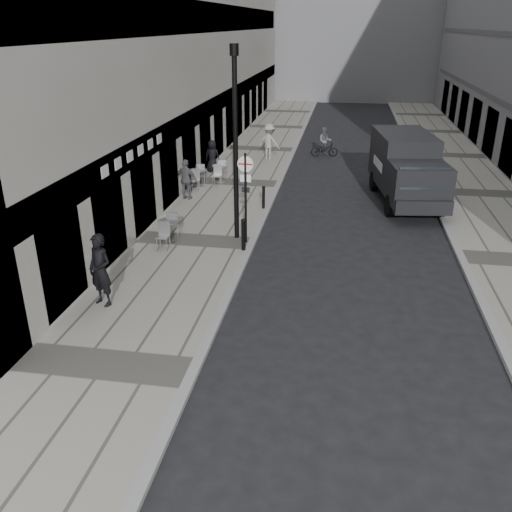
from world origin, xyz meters
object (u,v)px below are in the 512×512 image
(cyclist, at_px, (325,145))
(sign_post, at_px, (246,186))
(lamppost, at_px, (235,136))
(panel_van, at_px, (406,165))
(walking_man, at_px, (100,270))

(cyclist, bearing_deg, sign_post, -108.21)
(lamppost, xyz_separation_m, panel_van, (6.24, 5.70, -2.12))
(panel_van, bearing_deg, cyclist, 107.47)
(walking_man, relative_size, panel_van, 0.32)
(panel_van, relative_size, cyclist, 3.72)
(panel_van, height_order, cyclist, panel_van)
(sign_post, xyz_separation_m, panel_van, (5.84, 6.10, -0.54))
(sign_post, relative_size, panel_van, 0.50)
(lamppost, bearing_deg, walking_man, -115.38)
(walking_man, xyz_separation_m, sign_post, (3.00, 5.09, 1.00))
(sign_post, height_order, cyclist, sign_post)
(panel_van, xyz_separation_m, cyclist, (-3.78, 8.07, -0.93))
(sign_post, xyz_separation_m, cyclist, (2.06, 14.16, -1.47))
(sign_post, bearing_deg, panel_van, 48.77)
(panel_van, bearing_deg, lamppost, -145.23)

